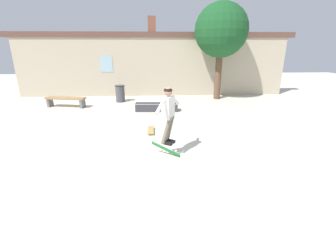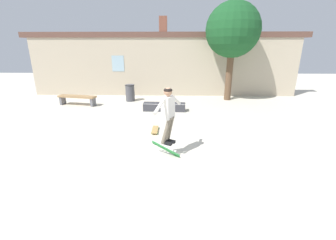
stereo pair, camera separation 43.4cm
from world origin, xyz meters
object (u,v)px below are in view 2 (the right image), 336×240
at_px(skate_ledge, 164,107).
at_px(trash_bin, 130,92).
at_px(tree_right, 233,31).
at_px(park_bench, 77,98).
at_px(skateboard_flipping, 166,149).
at_px(skater, 168,111).
at_px(skateboard_resting, 155,130).

xyz_separation_m(skate_ledge, trash_bin, (-1.93, 1.92, 0.28)).
xyz_separation_m(tree_right, park_bench, (-7.83, -1.45, -3.24)).
distance_m(skate_ledge, skateboard_flipping, 4.48).
distance_m(park_bench, skate_ledge, 4.52).
height_order(skater, skateboard_flipping, skater).
bearing_deg(skateboard_resting, skateboard_flipping, 13.65).
bearing_deg(skate_ledge, skater, -83.68).
relative_size(skate_ledge, trash_bin, 2.18).
relative_size(tree_right, park_bench, 2.52).
distance_m(park_bench, skater, 7.22).
distance_m(tree_right, park_bench, 8.60).
distance_m(trash_bin, skater, 6.82).
height_order(park_bench, trash_bin, trash_bin).
bearing_deg(skateboard_flipping, trash_bin, 127.75).
bearing_deg(skate_ledge, park_bench, 170.81).
relative_size(skater, skateboard_resting, 1.97).
bearing_deg(skater, tree_right, 95.98).
bearing_deg(skateboard_flipping, skate_ledge, 112.02).
distance_m(park_bench, skateboard_flipping, 7.13).
relative_size(skate_ledge, skateboard_resting, 2.55).
xyz_separation_m(skate_ledge, skateboard_resting, (-0.21, -2.67, -0.12)).
xyz_separation_m(tree_right, trash_bin, (-5.35, -0.45, -3.14)).
bearing_deg(skateboard_resting, trash_bin, -159.66).
relative_size(park_bench, skateboard_flipping, 2.61).
height_order(park_bench, skater, skater).
xyz_separation_m(tree_right, skateboard_flipping, (-3.18, -6.86, -3.41)).
height_order(park_bench, skate_ledge, park_bench).
bearing_deg(park_bench, skateboard_resting, -29.86).
bearing_deg(skateboard_resting, skate_ledge, 175.27).
bearing_deg(tree_right, skateboard_resting, -125.67).
relative_size(park_bench, trash_bin, 2.24).
bearing_deg(skater, skateboard_flipping, -142.69).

